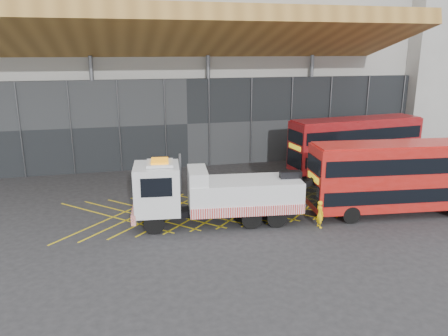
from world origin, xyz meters
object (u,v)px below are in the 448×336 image
object	(u,v)px
bus_towed	(400,175)
recovery_truck	(212,193)
bus_second	(355,143)
worker	(320,214)

from	to	relation	value
bus_towed	recovery_truck	bearing A→B (deg)	179.97
bus_towed	bus_second	xyz separation A→B (m)	(2.34, 9.69, 0.02)
recovery_truck	worker	xyz separation A→B (m)	(6.23, -2.23, -1.11)
bus_towed	worker	bearing A→B (deg)	-165.20
recovery_truck	bus_towed	world-z (taller)	bus_towed
recovery_truck	bus_second	xyz separation A→B (m)	(14.57, 8.37, 0.71)
bus_second	bus_towed	bearing A→B (deg)	-109.55
recovery_truck	bus_second	size ratio (longest dim) A/B	1.02
worker	recovery_truck	bearing A→B (deg)	64.99
recovery_truck	bus_towed	bearing A→B (deg)	0.02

